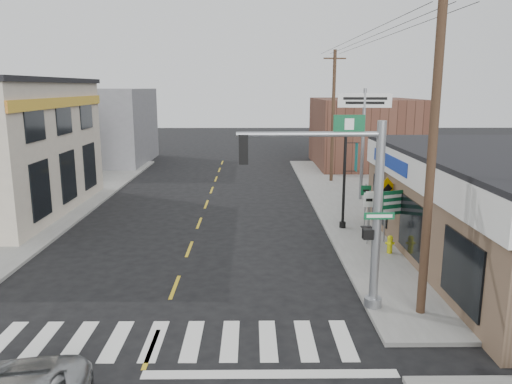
{
  "coord_description": "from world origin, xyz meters",
  "views": [
    {
      "loc": [
        2.57,
        -11.69,
        6.57
      ],
      "look_at": [
        2.74,
        6.14,
        2.8
      ],
      "focal_mm": 35.0,
      "sensor_mm": 36.0,
      "label": 1
    }
  ],
  "objects_px": {
    "bare_tree": "(475,173)",
    "utility_pole_far": "(333,115)",
    "traffic_signal_pole": "(355,196)",
    "lamp_post": "(346,166)",
    "fire_hydrant": "(390,243)",
    "utility_pole_near": "(433,144)",
    "dance_center_sign": "(364,116)",
    "guide_sign": "(395,209)"
  },
  "relations": [
    {
      "from": "traffic_signal_pole",
      "to": "lamp_post",
      "type": "distance_m",
      "value": 8.64
    },
    {
      "from": "traffic_signal_pole",
      "to": "utility_pole_near",
      "type": "bearing_deg",
      "value": -13.09
    },
    {
      "from": "utility_pole_near",
      "to": "utility_pole_far",
      "type": "distance_m",
      "value": 20.82
    },
    {
      "from": "bare_tree",
      "to": "utility_pole_far",
      "type": "distance_m",
      "value": 18.48
    },
    {
      "from": "traffic_signal_pole",
      "to": "utility_pole_far",
      "type": "relative_size",
      "value": 0.64
    },
    {
      "from": "fire_hydrant",
      "to": "utility_pole_near",
      "type": "height_order",
      "value": "utility_pole_near"
    },
    {
      "from": "utility_pole_near",
      "to": "guide_sign",
      "type": "bearing_deg",
      "value": 82.64
    },
    {
      "from": "utility_pole_near",
      "to": "utility_pole_far",
      "type": "xyz_separation_m",
      "value": [
        0.66,
        20.8,
        -0.38
      ]
    },
    {
      "from": "lamp_post",
      "to": "dance_center_sign",
      "type": "xyz_separation_m",
      "value": [
        2.08,
        6.06,
        1.94
      ]
    },
    {
      "from": "bare_tree",
      "to": "utility_pole_far",
      "type": "relative_size",
      "value": 0.53
    },
    {
      "from": "traffic_signal_pole",
      "to": "dance_center_sign",
      "type": "relative_size",
      "value": 0.89
    },
    {
      "from": "utility_pole_near",
      "to": "utility_pole_far",
      "type": "height_order",
      "value": "utility_pole_near"
    },
    {
      "from": "guide_sign",
      "to": "bare_tree",
      "type": "bearing_deg",
      "value": -84.13
    },
    {
      "from": "utility_pole_far",
      "to": "guide_sign",
      "type": "bearing_deg",
      "value": -97.58
    },
    {
      "from": "lamp_post",
      "to": "dance_center_sign",
      "type": "relative_size",
      "value": 0.78
    },
    {
      "from": "dance_center_sign",
      "to": "lamp_post",
      "type": "bearing_deg",
      "value": -102.1
    },
    {
      "from": "traffic_signal_pole",
      "to": "fire_hydrant",
      "type": "distance_m",
      "value": 6.25
    },
    {
      "from": "guide_sign",
      "to": "bare_tree",
      "type": "height_order",
      "value": "bare_tree"
    },
    {
      "from": "fire_hydrant",
      "to": "lamp_post",
      "type": "xyz_separation_m",
      "value": [
        -1.15,
        3.65,
        2.49
      ]
    },
    {
      "from": "guide_sign",
      "to": "utility_pole_near",
      "type": "bearing_deg",
      "value": -119.72
    },
    {
      "from": "lamp_post",
      "to": "dance_center_sign",
      "type": "bearing_deg",
      "value": 81.0
    },
    {
      "from": "guide_sign",
      "to": "dance_center_sign",
      "type": "relative_size",
      "value": 0.42
    },
    {
      "from": "guide_sign",
      "to": "lamp_post",
      "type": "relative_size",
      "value": 0.54
    },
    {
      "from": "fire_hydrant",
      "to": "bare_tree",
      "type": "xyz_separation_m",
      "value": [
        1.8,
        -2.85,
        3.31
      ]
    },
    {
      "from": "fire_hydrant",
      "to": "utility_pole_near",
      "type": "distance_m",
      "value": 6.97
    },
    {
      "from": "dance_center_sign",
      "to": "bare_tree",
      "type": "xyz_separation_m",
      "value": [
        0.86,
        -12.56,
        -1.13
      ]
    },
    {
      "from": "dance_center_sign",
      "to": "bare_tree",
      "type": "height_order",
      "value": "dance_center_sign"
    },
    {
      "from": "guide_sign",
      "to": "utility_pole_near",
      "type": "relative_size",
      "value": 0.28
    },
    {
      "from": "fire_hydrant",
      "to": "utility_pole_far",
      "type": "distance_m",
      "value": 16.07
    },
    {
      "from": "fire_hydrant",
      "to": "dance_center_sign",
      "type": "bearing_deg",
      "value": 84.49
    },
    {
      "from": "guide_sign",
      "to": "utility_pole_near",
      "type": "height_order",
      "value": "utility_pole_near"
    },
    {
      "from": "lamp_post",
      "to": "utility_pole_near",
      "type": "height_order",
      "value": "utility_pole_near"
    },
    {
      "from": "dance_center_sign",
      "to": "bare_tree",
      "type": "relative_size",
      "value": 1.35
    },
    {
      "from": "traffic_signal_pole",
      "to": "utility_pole_far",
      "type": "bearing_deg",
      "value": 81.03
    },
    {
      "from": "utility_pole_far",
      "to": "bare_tree",
      "type": "bearing_deg",
      "value": -92.54
    },
    {
      "from": "lamp_post",
      "to": "utility_pole_near",
      "type": "distance_m",
      "value": 9.17
    },
    {
      "from": "bare_tree",
      "to": "utility_pole_near",
      "type": "relative_size",
      "value": 0.49
    },
    {
      "from": "traffic_signal_pole",
      "to": "fire_hydrant",
      "type": "relative_size",
      "value": 7.86
    },
    {
      "from": "fire_hydrant",
      "to": "utility_pole_far",
      "type": "bearing_deg",
      "value": 89.52
    },
    {
      "from": "utility_pole_far",
      "to": "lamp_post",
      "type": "bearing_deg",
      "value": -103.86
    },
    {
      "from": "dance_center_sign",
      "to": "utility_pole_far",
      "type": "relative_size",
      "value": 0.72
    },
    {
      "from": "utility_pole_near",
      "to": "traffic_signal_pole",
      "type": "bearing_deg",
      "value": 168.47
    }
  ]
}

